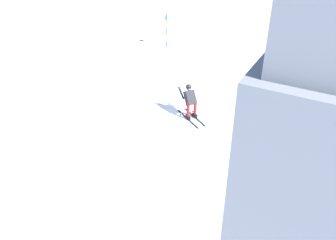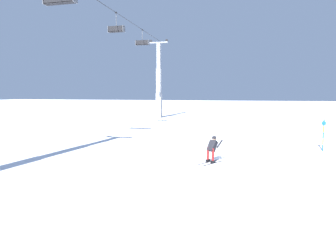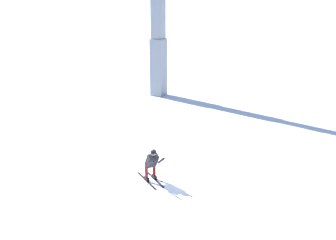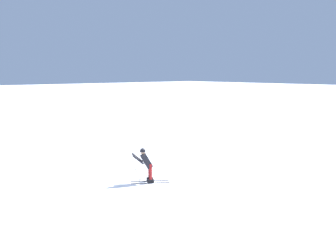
# 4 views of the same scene
# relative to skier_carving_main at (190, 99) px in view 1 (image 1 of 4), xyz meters

# --- Properties ---
(ground_plane) EXTENTS (260.00, 260.00, 0.00)m
(ground_plane) POSITION_rel_skier_carving_main_xyz_m (0.30, 0.80, -0.88)
(ground_plane) COLOR white
(skier_carving_main) EXTENTS (1.71, 1.39, 1.66)m
(skier_carving_main) POSITION_rel_skier_carving_main_xyz_m (0.00, 0.00, 0.00)
(skier_carving_main) COLOR black
(skier_carving_main) RESTS_ON ground_plane
(trail_marker_pole) EXTENTS (0.07, 0.28, 2.15)m
(trail_marker_pole) POSITION_rel_skier_carving_main_xyz_m (5.01, -6.99, 0.28)
(trail_marker_pole) COLOR blue
(trail_marker_pole) RESTS_ON ground_plane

